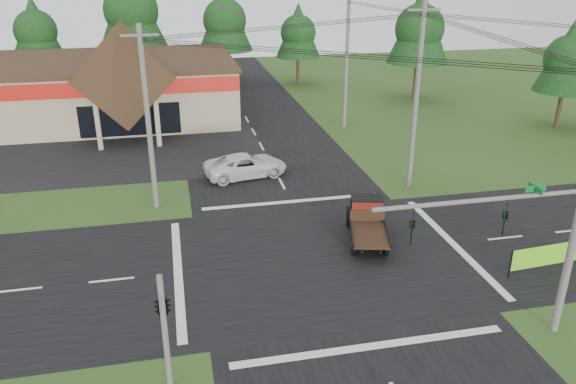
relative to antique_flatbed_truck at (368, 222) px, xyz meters
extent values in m
plane|color=#304F1C|center=(-2.78, -1.32, -1.04)|extent=(120.00, 120.00, 0.00)
cube|color=black|center=(-2.78, -1.32, -1.03)|extent=(12.00, 120.00, 0.02)
cube|color=black|center=(-2.78, -1.32, -1.02)|extent=(120.00, 12.00, 0.02)
cube|color=black|center=(-16.78, 17.68, -1.02)|extent=(28.00, 14.00, 0.02)
cube|color=tan|center=(-18.78, 28.68, 1.46)|extent=(30.00, 15.00, 5.00)
cube|color=#3C2418|center=(-18.78, 28.68, 4.01)|extent=(30.40, 15.40, 0.30)
cube|color=#A7150C|center=(-18.78, 21.13, 3.06)|extent=(30.00, 0.12, 1.20)
cube|color=#3C2418|center=(-12.78, 20.18, 4.26)|extent=(7.78, 4.00, 7.78)
cylinder|color=tan|center=(-14.98, 18.48, 0.96)|extent=(0.40, 0.40, 4.00)
cylinder|color=tan|center=(-10.58, 18.48, 0.96)|extent=(0.40, 0.40, 4.00)
cube|color=black|center=(-12.78, 21.16, 0.46)|extent=(8.00, 0.08, 2.60)
cylinder|color=#595651|center=(4.72, -8.82, 2.46)|extent=(0.24, 0.24, 7.00)
cylinder|color=#595651|center=(0.72, -8.82, 4.96)|extent=(8.00, 0.16, 0.16)
imported|color=black|center=(1.72, -8.82, 3.96)|extent=(0.16, 0.20, 1.00)
imported|color=black|center=(-1.78, -8.82, 3.96)|extent=(0.16, 0.20, 1.00)
cube|color=#0C6626|center=(2.72, -8.82, 5.21)|extent=(0.80, 0.04, 0.22)
cylinder|color=#595651|center=(-10.28, -8.82, 1.16)|extent=(0.20, 0.20, 4.40)
imported|color=black|center=(-10.28, -8.62, 2.66)|extent=(0.53, 2.48, 1.00)
sphere|color=#FF0C0C|center=(-10.28, -8.47, 2.86)|extent=(0.18, 0.18, 0.18)
cylinder|color=#595651|center=(-10.78, 6.68, 4.21)|extent=(0.30, 0.30, 10.50)
cube|color=#595651|center=(-10.78, 6.68, 8.86)|extent=(2.00, 0.12, 0.12)
cylinder|color=#595651|center=(5.22, 6.68, 4.71)|extent=(0.30, 0.30, 11.50)
cube|color=#595651|center=(5.22, 6.68, 9.86)|extent=(2.00, 0.12, 0.12)
cylinder|color=#595651|center=(5.22, 20.68, 4.56)|extent=(0.30, 0.30, 11.20)
cylinder|color=#332316|center=(-22.78, 40.68, 0.71)|extent=(0.36, 0.36, 3.50)
cone|color=black|center=(-22.78, 40.68, 5.76)|extent=(5.60, 5.60, 6.60)
sphere|color=black|center=(-22.78, 40.68, 5.46)|extent=(4.40, 4.40, 4.40)
cylinder|color=#332316|center=(-12.78, 39.68, 1.24)|extent=(0.36, 0.36, 4.55)
cone|color=black|center=(-12.78, 39.68, 7.80)|extent=(7.28, 7.28, 8.58)
sphere|color=black|center=(-12.78, 39.68, 7.41)|extent=(5.72, 5.72, 5.72)
cylinder|color=#332316|center=(-2.78, 40.68, 0.89)|extent=(0.36, 0.36, 3.85)
cone|color=black|center=(-2.78, 40.68, 6.44)|extent=(6.16, 6.16, 7.26)
sphere|color=black|center=(-2.78, 40.68, 6.11)|extent=(4.84, 4.84, 4.84)
cylinder|color=#332316|center=(5.22, 38.68, 0.54)|extent=(0.36, 0.36, 3.15)
cone|color=black|center=(5.22, 38.68, 5.08)|extent=(5.04, 5.04, 5.94)
sphere|color=black|center=(5.22, 38.68, 4.81)|extent=(3.96, 3.96, 3.96)
cylinder|color=#332316|center=(15.22, 28.68, 0.89)|extent=(0.36, 0.36, 3.85)
cone|color=black|center=(15.22, 28.68, 6.44)|extent=(6.16, 6.16, 7.26)
sphere|color=black|center=(15.22, 28.68, 6.11)|extent=(4.84, 4.84, 4.84)
cylinder|color=#332316|center=(23.22, 16.68, 0.54)|extent=(0.36, 0.36, 3.15)
cone|color=black|center=(23.22, 16.68, 5.08)|extent=(5.04, 5.04, 5.94)
sphere|color=black|center=(23.22, 16.68, 4.81)|extent=(3.96, 3.96, 3.96)
imported|color=silver|center=(-4.87, 10.56, -0.26)|extent=(5.93, 3.55, 1.54)
camera|label=1|loc=(-9.49, -24.66, 12.67)|focal=35.00mm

